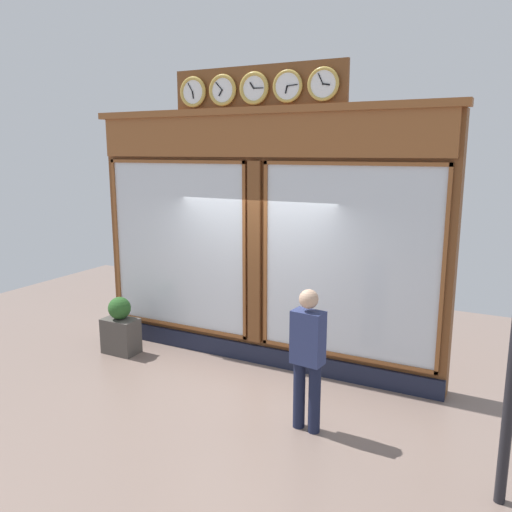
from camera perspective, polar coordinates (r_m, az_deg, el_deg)
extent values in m
plane|color=#7A665B|center=(6.10, -12.95, -20.42)|extent=(14.00, 14.00, 0.00)
cube|color=brown|center=(7.78, 0.51, 1.51)|extent=(5.54, 0.30, 3.70)
cube|color=#191E33|center=(8.11, -0.07, -10.67)|extent=(5.54, 0.08, 0.28)
cube|color=brown|center=(7.50, -0.14, 13.07)|extent=(5.43, 0.08, 0.59)
cube|color=brown|center=(7.53, -0.07, 15.69)|extent=(5.66, 0.20, 0.10)
cube|color=silver|center=(7.14, 10.07, -0.77)|extent=(2.42, 0.02, 2.61)
cube|color=brown|center=(6.97, 10.40, 9.96)|extent=(2.52, 0.04, 0.05)
cube|color=brown|center=(7.51, 9.66, -10.76)|extent=(2.52, 0.04, 0.05)
cube|color=brown|center=(6.87, 19.90, -1.76)|extent=(0.05, 0.04, 2.71)
cube|color=brown|center=(7.57, 1.06, 0.10)|extent=(0.05, 0.04, 2.71)
cube|color=silver|center=(8.39, -8.65, 1.10)|extent=(2.42, 0.02, 2.61)
cube|color=brown|center=(8.24, -9.01, 10.21)|extent=(2.52, 0.04, 0.05)
cube|color=brown|center=(8.71, -8.46, -7.56)|extent=(2.52, 0.04, 0.05)
cube|color=brown|center=(9.15, -15.02, 1.69)|extent=(0.05, 0.04, 2.71)
cube|color=brown|center=(7.73, -1.27, 0.34)|extent=(0.05, 0.04, 2.71)
cube|color=brown|center=(7.65, -0.10, 0.23)|extent=(0.20, 0.10, 2.71)
cube|color=brown|center=(7.59, 0.07, 17.88)|extent=(2.65, 0.06, 0.63)
cylinder|color=white|center=(7.12, 7.39, 18.22)|extent=(0.36, 0.02, 0.36)
torus|color=gold|center=(7.11, 7.38, 18.23)|extent=(0.44, 0.05, 0.44)
cube|color=black|center=(7.09, 7.73, 18.18)|extent=(0.10, 0.01, 0.03)
cube|color=black|center=(7.12, 7.10, 18.78)|extent=(0.08, 0.01, 0.14)
sphere|color=black|center=(7.10, 7.34, 18.24)|extent=(0.02, 0.02, 0.02)
cylinder|color=white|center=(7.31, 3.48, 18.12)|extent=(0.36, 0.02, 0.36)
torus|color=gold|center=(7.30, 3.47, 18.12)|extent=(0.43, 0.04, 0.43)
cube|color=black|center=(7.29, 3.34, 17.76)|extent=(0.04, 0.01, 0.10)
cube|color=black|center=(7.26, 4.00, 18.21)|extent=(0.15, 0.01, 0.03)
sphere|color=black|center=(7.29, 3.42, 18.13)|extent=(0.02, 0.02, 0.02)
cylinder|color=white|center=(7.52, -0.22, 17.94)|extent=(0.36, 0.02, 0.36)
torus|color=gold|center=(7.52, -0.23, 17.95)|extent=(0.45, 0.06, 0.45)
cube|color=black|center=(7.53, -0.47, 18.24)|extent=(0.07, 0.01, 0.09)
cube|color=black|center=(7.48, 0.27, 17.97)|extent=(0.15, 0.01, 0.02)
sphere|color=black|center=(7.51, -0.29, 17.96)|extent=(0.02, 0.02, 0.02)
cylinder|color=white|center=(7.77, -3.69, 17.72)|extent=(0.36, 0.02, 0.36)
torus|color=gold|center=(7.76, -3.71, 17.72)|extent=(0.44, 0.05, 0.44)
cube|color=black|center=(7.77, -3.93, 17.42)|extent=(0.07, 0.01, 0.09)
cube|color=black|center=(7.79, -4.10, 18.11)|extent=(0.11, 0.01, 0.12)
sphere|color=black|center=(7.75, -3.76, 17.73)|extent=(0.02, 0.02, 0.02)
cylinder|color=white|center=(8.04, -6.93, 17.45)|extent=(0.36, 0.02, 0.36)
torus|color=gold|center=(8.03, -6.95, 17.45)|extent=(0.44, 0.05, 0.44)
cube|color=black|center=(8.02, -6.94, 17.12)|extent=(0.03, 0.01, 0.10)
cube|color=black|center=(8.05, -7.25, 17.89)|extent=(0.09, 0.01, 0.14)
sphere|color=black|center=(8.02, -7.01, 17.46)|extent=(0.02, 0.02, 0.02)
cylinder|color=#191E38|center=(6.28, 4.76, -14.90)|extent=(0.14, 0.14, 0.82)
cylinder|color=#191E38|center=(6.20, 6.43, -15.31)|extent=(0.14, 0.14, 0.82)
cube|color=navy|center=(5.95, 5.73, -8.89)|extent=(0.38, 0.26, 0.62)
sphere|color=tan|center=(5.81, 5.81, -4.73)|extent=(0.22, 0.22, 0.22)
cube|color=#4C4742|center=(8.70, -14.61, -8.47)|extent=(0.56, 0.36, 0.57)
sphere|color=#285623|center=(8.56, -14.77, -5.56)|extent=(0.36, 0.36, 0.36)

